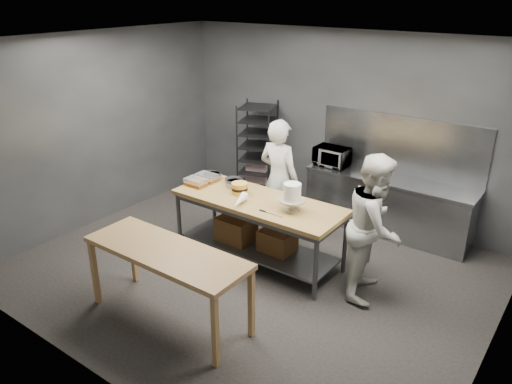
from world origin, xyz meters
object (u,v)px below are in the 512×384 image
chef_behind (279,179)px  frosted_cake_stand (292,194)px  chef_right (375,226)px  microwave (332,156)px  speed_rack (257,153)px  layer_cake (240,188)px  near_counter (167,257)px  work_table (256,222)px

chef_behind → frosted_cake_stand: bearing=134.1°
chef_right → microwave: bearing=29.5°
speed_rack → layer_cake: 2.04m
chef_right → chef_behind: bearing=58.9°
near_counter → layer_cake: 1.75m
near_counter → speed_rack: 3.73m
speed_rack → layer_cake: speed_rack is taller
near_counter → microwave: bearing=87.9°
layer_cake → near_counter: bearing=-80.0°
chef_behind → chef_right: chef_behind is taller
work_table → near_counter: size_ratio=1.20×
microwave → layer_cake: 1.91m
near_counter → chef_behind: (-0.18, 2.51, 0.10)m
work_table → chef_behind: (-0.17, 0.81, 0.35)m
chef_right → layer_cake: 1.95m
work_table → speed_rack: speed_rack is taller
work_table → microwave: 1.95m
speed_rack → microwave: bearing=3.2°
work_table → near_counter: (0.00, -1.70, 0.24)m
near_counter → speed_rack: speed_rack is taller
near_counter → frosted_cake_stand: frosted_cake_stand is taller
chef_right → layer_cake: chef_right is taller
work_table → near_counter: work_table is taller
frosted_cake_stand → work_table: bearing=176.4°
near_counter → work_table: bearing=90.2°
chef_behind → microwave: 1.12m
speed_rack → chef_behind: bearing=-41.5°
chef_behind → microwave: bearing=-103.9°
near_counter → chef_behind: bearing=94.0°
speed_rack → work_table: bearing=-54.5°
layer_cake → microwave: bearing=76.8°
chef_right → microwave: chef_right is taller
near_counter → microwave: microwave is taller
speed_rack → chef_right: bearing=-28.9°
microwave → layer_cake: microwave is taller
frosted_cake_stand → speed_rack: bearing=135.6°
near_counter → chef_right: (1.63, 1.88, 0.10)m
chef_behind → layer_cake: (-0.13, -0.79, 0.08)m
chef_behind → chef_right: (1.81, -0.63, -0.01)m
layer_cake → speed_rack: bearing=119.0°
chef_behind → speed_rack: bearing=-39.4°
near_counter → layer_cake: bearing=100.0°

